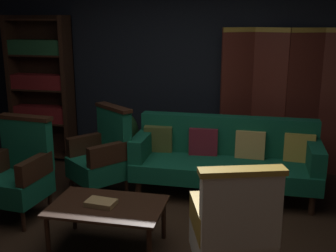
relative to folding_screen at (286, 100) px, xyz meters
The scene contains 11 objects.
ground_plane 2.80m from the folding_screen, 118.40° to the right, with size 10.00×10.00×0.00m, color black.
back_wall 1.32m from the folding_screen, behind, with size 7.20×0.10×2.80m, color black.
folding_screen is the anchor object (origin of this frame).
bookshelf 3.40m from the folding_screen, behind, with size 0.90×0.32×2.05m.
velvet_couch 1.22m from the folding_screen, 129.33° to the right, with size 2.12×0.78×0.88m.
coffee_table 2.91m from the folding_screen, 124.78° to the right, with size 1.00×0.64×0.42m.
armchair_gilt_accent 2.78m from the folding_screen, 100.46° to the right, with size 0.73×0.72×1.04m.
armchair_wing_left 2.46m from the folding_screen, 149.78° to the right, with size 0.81×0.81×1.04m.
armchair_wing_right 3.36m from the folding_screen, 145.17° to the right, with size 0.64×0.63×1.04m.
potted_plant 2.25m from the folding_screen, behind, with size 0.52×0.52×0.81m.
book_tan_leather 2.93m from the folding_screen, 125.47° to the right, with size 0.26×0.16×0.04m, color #9E7A47.
Camera 1 is at (0.86, -3.25, 2.03)m, focal length 44.91 mm.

